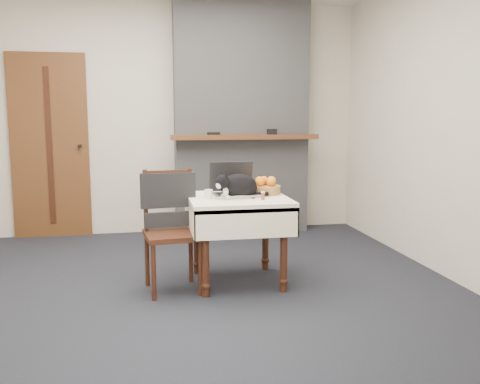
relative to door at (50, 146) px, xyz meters
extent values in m
plane|color=black|center=(1.20, -1.97, -1.00)|extent=(4.50, 4.50, 0.00)
cube|color=beige|center=(1.20, 0.03, 0.30)|extent=(4.50, 0.02, 2.60)
cube|color=beige|center=(3.45, -1.97, 0.30)|extent=(0.02, 4.00, 2.60)
cube|color=brown|center=(0.00, 0.00, 0.00)|extent=(0.82, 0.05, 2.00)
cube|color=#371C0F|center=(0.00, -0.03, 0.00)|extent=(0.06, 0.01, 1.70)
cylinder|color=black|center=(0.32, -0.04, 0.00)|extent=(0.04, 0.06, 0.04)
cube|color=gray|center=(2.10, -0.12, 0.30)|extent=(1.50, 0.30, 2.60)
cube|color=brown|center=(2.10, -0.36, 0.10)|extent=(1.62, 0.18, 0.05)
cube|color=black|center=(1.75, -0.36, 0.14)|extent=(0.14, 0.04, 0.03)
cube|color=black|center=(2.40, -0.36, 0.16)|extent=(0.10, 0.07, 0.06)
cylinder|color=#371C0F|center=(1.41, -2.29, -0.68)|extent=(0.06, 0.06, 0.64)
sphere|color=#371C0F|center=(1.41, -2.29, -0.92)|extent=(0.07, 0.07, 0.07)
cylinder|color=#371C0F|center=(2.01, -2.29, -0.68)|extent=(0.06, 0.06, 0.64)
sphere|color=#371C0F|center=(2.01, -2.29, -0.92)|extent=(0.07, 0.07, 0.07)
cylinder|color=#371C0F|center=(1.41, -1.69, -0.68)|extent=(0.06, 0.06, 0.64)
sphere|color=#371C0F|center=(1.41, -1.69, -0.92)|extent=(0.07, 0.07, 0.07)
cylinder|color=#371C0F|center=(2.01, -1.69, -0.68)|extent=(0.06, 0.06, 0.64)
sphere|color=#371C0F|center=(2.01, -1.69, -0.92)|extent=(0.07, 0.07, 0.07)
cube|color=white|center=(1.71, -1.99, -0.33)|extent=(0.78, 0.78, 0.06)
cube|color=white|center=(1.71, -2.37, -0.44)|extent=(0.78, 0.01, 0.22)
cube|color=white|center=(1.71, -1.60, -0.44)|extent=(0.78, 0.01, 0.22)
cube|color=white|center=(1.33, -1.99, -0.44)|extent=(0.01, 0.78, 0.22)
cube|color=white|center=(2.10, -1.99, -0.44)|extent=(0.01, 0.78, 0.22)
cube|color=#B7B7BC|center=(1.70, -1.95, -0.29)|extent=(0.38, 0.27, 0.02)
cube|color=black|center=(1.70, -1.95, -0.28)|extent=(0.31, 0.19, 0.00)
cube|color=black|center=(1.69, -1.80, -0.16)|extent=(0.36, 0.09, 0.25)
cube|color=#A6D0F3|center=(1.69, -1.80, -0.16)|extent=(0.33, 0.08, 0.22)
ellipsoid|color=black|center=(1.71, -2.02, -0.21)|extent=(0.34, 0.28, 0.19)
ellipsoid|color=black|center=(1.79, -1.98, -0.22)|extent=(0.21, 0.22, 0.15)
sphere|color=black|center=(1.58, -2.08, -0.16)|extent=(0.14, 0.14, 0.11)
ellipsoid|color=white|center=(1.55, -2.10, -0.19)|extent=(0.07, 0.07, 0.05)
ellipsoid|color=white|center=(1.60, -2.07, -0.24)|extent=(0.07, 0.08, 0.08)
cone|color=black|center=(1.60, -2.11, -0.11)|extent=(0.05, 0.05, 0.04)
cone|color=black|center=(1.57, -2.05, -0.11)|extent=(0.05, 0.05, 0.04)
cylinder|color=black|center=(1.88, -2.01, -0.28)|extent=(0.16, 0.05, 0.03)
sphere|color=white|center=(1.61, -2.10, -0.28)|extent=(0.04, 0.04, 0.04)
sphere|color=white|center=(1.58, -2.04, -0.28)|extent=(0.04, 0.04, 0.04)
cylinder|color=white|center=(1.47, -2.03, -0.26)|extent=(0.06, 0.06, 0.07)
cylinder|color=#974312|center=(1.88, -2.16, -0.27)|extent=(0.03, 0.03, 0.05)
cylinder|color=silver|center=(1.88, -2.16, -0.24)|extent=(0.03, 0.03, 0.01)
cylinder|color=#A67C43|center=(1.96, -1.88, -0.26)|extent=(0.25, 0.25, 0.07)
sphere|color=orange|center=(1.91, -1.91, -0.19)|extent=(0.07, 0.07, 0.07)
sphere|color=orange|center=(2.00, -1.92, -0.19)|extent=(0.07, 0.07, 0.07)
sphere|color=orange|center=(1.96, -1.83, -0.19)|extent=(0.07, 0.07, 0.07)
sphere|color=yellow|center=(2.02, -1.85, -0.19)|extent=(0.07, 0.07, 0.07)
sphere|color=orange|center=(1.92, -1.84, -0.19)|extent=(0.07, 0.07, 0.07)
cube|color=black|center=(1.89, -1.97, -0.30)|extent=(0.12, 0.09, 0.01)
cube|color=#371C0F|center=(1.19, -2.10, -0.56)|extent=(0.45, 0.45, 0.04)
cylinder|color=#371C0F|center=(1.03, -2.30, -0.78)|extent=(0.04, 0.04, 0.44)
cylinder|color=#371C0F|center=(1.38, -2.26, -0.78)|extent=(0.04, 0.04, 0.44)
cylinder|color=#371C0F|center=(0.99, -1.95, -0.78)|extent=(0.04, 0.04, 0.44)
cylinder|color=#371C0F|center=(1.34, -1.91, -0.78)|extent=(0.04, 0.04, 0.44)
cylinder|color=#371C0F|center=(0.99, -1.95, -0.32)|extent=(0.04, 0.04, 0.49)
cylinder|color=#371C0F|center=(1.34, -1.91, -0.32)|extent=(0.04, 0.04, 0.49)
cube|color=#371C0F|center=(1.17, -1.93, -0.22)|extent=(0.35, 0.07, 0.27)
cube|color=black|center=(1.17, -1.94, -0.24)|extent=(0.43, 0.11, 0.27)
camera|label=1|loc=(0.95, -6.11, 0.37)|focal=40.00mm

